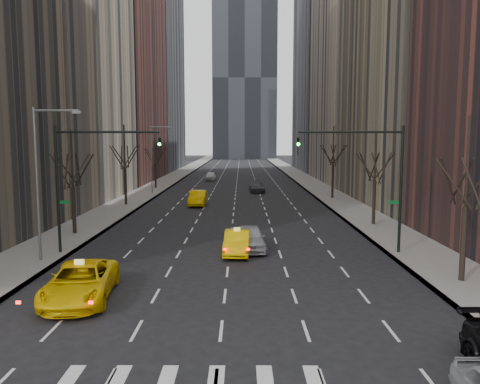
{
  "coord_description": "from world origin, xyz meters",
  "views": [
    {
      "loc": [
        0.77,
        -17.2,
        7.29
      ],
      "look_at": [
        0.68,
        16.45,
        3.5
      ],
      "focal_mm": 35.0,
      "sensor_mm": 36.0,
      "label": 1
    }
  ],
  "objects": [
    {
      "name": "bld_left_deep",
      "position": [
        -21.5,
        96.0,
        30.0
      ],
      "size": [
        14.0,
        30.0,
        60.0
      ],
      "primitive_type": "cube",
      "color": "slate",
      "rests_on": "ground"
    },
    {
      "name": "tower_far",
      "position": [
        2.0,
        170.0,
        60.0
      ],
      "size": [
        24.0,
        24.0,
        120.0
      ],
      "primitive_type": "cube",
      "color": "black",
      "rests_on": "ground"
    },
    {
      "name": "tree_rw_c",
      "position": [
        12.0,
        40.0,
        4.04
      ],
      "size": [
        3.36,
        3.5,
        8.74
      ],
      "color": "black",
      "rests_on": "ground"
    },
    {
      "name": "taxi_suv",
      "position": [
        -6.56,
        3.47,
        0.83
      ],
      "size": [
        3.38,
        6.21,
        1.65
      ],
      "primitive_type": "imported",
      "rotation": [
        0.0,
        0.0,
        0.11
      ],
      "color": "yellow",
      "rests_on": "ground"
    },
    {
      "name": "ground",
      "position": [
        0.0,
        0.0,
        0.0
      ],
      "size": [
        400.0,
        400.0,
        0.0
      ],
      "primitive_type": "plane",
      "color": "black",
      "rests_on": "ground"
    },
    {
      "name": "traffic_mast_right",
      "position": [
        9.11,
        12.0,
        5.49
      ],
      "size": [
        6.69,
        0.39,
        8.0
      ],
      "color": "black",
      "rests_on": "ground"
    },
    {
      "name": "silver_sedan_ahead",
      "position": [
        1.36,
        13.24,
        0.8
      ],
      "size": [
        2.21,
        4.79,
        1.59
      ],
      "primitive_type": "imported",
      "rotation": [
        0.0,
        0.0,
        0.07
      ],
      "color": "#A3A5AB",
      "rests_on": "ground"
    },
    {
      "name": "far_taxi",
      "position": [
        -4.02,
        34.21,
        0.83
      ],
      "size": [
        1.85,
        5.05,
        1.65
      ],
      "primitive_type": "imported",
      "rotation": [
        0.0,
        0.0,
        -0.02
      ],
      "color": "#F2B605",
      "rests_on": "ground"
    },
    {
      "name": "tree_rw_a",
      "position": [
        12.0,
        6.0,
        3.88
      ],
      "size": [
        3.36,
        3.5,
        8.28
      ],
      "color": "black",
      "rests_on": "ground"
    },
    {
      "name": "bld_right_deep",
      "position": [
        21.5,
        95.0,
        29.0
      ],
      "size": [
        14.0,
        30.0,
        58.0
      ],
      "primitive_type": "cube",
      "color": "slate",
      "rests_on": "ground"
    },
    {
      "name": "traffic_mast_left",
      "position": [
        -9.11,
        12.0,
        5.49
      ],
      "size": [
        6.69,
        0.39,
        8.0
      ],
      "color": "black",
      "rests_on": "ground"
    },
    {
      "name": "taxi_sedan",
      "position": [
        0.5,
        12.15,
        0.74
      ],
      "size": [
        1.74,
        4.56,
        1.48
      ],
      "primitive_type": "imported",
      "rotation": [
        0.0,
        0.0,
        -0.04
      ],
      "color": "#FDC605",
      "rests_on": "ground"
    },
    {
      "name": "streetlight_far",
      "position": [
        -10.84,
        45.0,
        5.62
      ],
      "size": [
        2.83,
        0.22,
        9.0
      ],
      "color": "slate",
      "rests_on": "ground"
    },
    {
      "name": "bld_right_far",
      "position": [
        21.5,
        64.0,
        25.0
      ],
      "size": [
        14.0,
        28.0,
        50.0
      ],
      "primitive_type": "cube",
      "color": "#BAA98E",
      "rests_on": "ground"
    },
    {
      "name": "tree_rw_b",
      "position": [
        12.0,
        22.0,
        3.72
      ],
      "size": [
        3.36,
        3.5,
        7.82
      ],
      "color": "black",
      "rests_on": "ground"
    },
    {
      "name": "far_car_white",
      "position": [
        -4.7,
        66.13,
        0.76
      ],
      "size": [
        1.79,
        4.45,
        1.52
      ],
      "primitive_type": "imported",
      "rotation": [
        0.0,
        0.0,
        -0.0
      ],
      "color": "silver",
      "rests_on": "ground"
    },
    {
      "name": "streetlight_near",
      "position": [
        -10.84,
        10.0,
        5.62
      ],
      "size": [
        2.83,
        0.22,
        9.0
      ],
      "color": "slate",
      "rests_on": "ground"
    },
    {
      "name": "far_suv_grey",
      "position": [
        2.95,
        47.28,
        0.7
      ],
      "size": [
        2.12,
        4.87,
        1.4
      ],
      "primitive_type": "imported",
      "rotation": [
        0.0,
        0.0,
        0.04
      ],
      "color": "#313136",
      "rests_on": "ground"
    },
    {
      "name": "sidewalk_left",
      "position": [
        -12.25,
        70.0,
        0.07
      ],
      "size": [
        4.5,
        320.0,
        0.15
      ],
      "primitive_type": "cube",
      "color": "slate",
      "rests_on": "ground"
    },
    {
      "name": "tree_lw_c",
      "position": [
        -12.0,
        34.0,
        4.04
      ],
      "size": [
        3.36,
        3.5,
        8.74
      ],
      "color": "black",
      "rests_on": "ground"
    },
    {
      "name": "sidewalk_right",
      "position": [
        12.25,
        70.0,
        0.07
      ],
      "size": [
        4.5,
        320.0,
        0.15
      ],
      "primitive_type": "cube",
      "color": "slate",
      "rests_on": "ground"
    },
    {
      "name": "tree_lw_d",
      "position": [
        -12.0,
        52.0,
        3.56
      ],
      "size": [
        3.36,
        3.5,
        7.36
      ],
      "color": "black",
      "rests_on": "ground"
    },
    {
      "name": "tree_lw_b",
      "position": [
        -12.0,
        18.0,
        3.72
      ],
      "size": [
        3.36,
        3.5,
        7.82
      ],
      "color": "black",
      "rests_on": "ground"
    },
    {
      "name": "bld_left_far",
      "position": [
        -21.5,
        66.0,
        22.0
      ],
      "size": [
        14.0,
        28.0,
        44.0
      ],
      "primitive_type": "cube",
      "color": "brown",
      "rests_on": "ground"
    }
  ]
}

